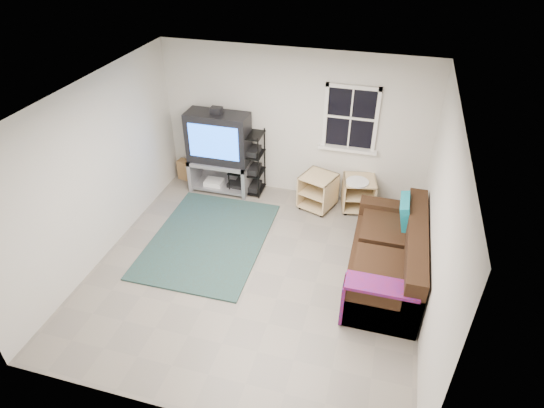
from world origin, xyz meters
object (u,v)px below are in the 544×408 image
(side_table_right, at_px, (358,191))
(sofa, at_px, (389,259))
(tv_unit, at_px, (219,146))
(side_table_left, at_px, (319,190))
(av_rack, at_px, (247,166))

(side_table_right, distance_m, sofa, 1.77)
(tv_unit, relative_size, sofa, 0.74)
(side_table_left, bearing_deg, tv_unit, 177.04)
(side_table_left, xyz_separation_m, side_table_right, (0.66, 0.13, 0.01))
(tv_unit, xyz_separation_m, sofa, (3.10, -1.63, -0.53))
(tv_unit, bearing_deg, side_table_right, 0.77)
(av_rack, height_order, side_table_right, av_rack)
(side_table_left, bearing_deg, side_table_right, 11.06)
(side_table_right, relative_size, sofa, 0.29)
(sofa, bearing_deg, av_rack, 147.28)
(tv_unit, height_order, side_table_left, tv_unit)
(av_rack, xyz_separation_m, side_table_right, (2.01, -0.02, -0.18))
(tv_unit, xyz_separation_m, side_table_right, (2.49, 0.03, -0.54))
(av_rack, distance_m, side_table_left, 1.37)
(av_rack, relative_size, side_table_left, 1.77)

